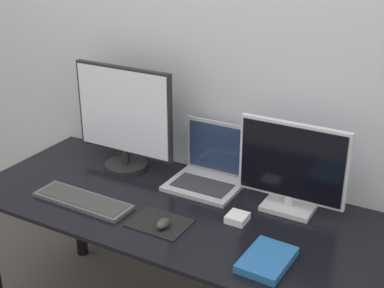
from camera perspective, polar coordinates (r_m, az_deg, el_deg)
wall_back at (r=2.40m, az=3.64°, el=9.38°), size 7.00×0.05×2.50m
desk at (r=2.31m, az=-1.60°, el=-9.28°), size 1.79×0.74×0.70m
monitor_left at (r=2.50m, az=-7.26°, el=2.79°), size 0.51×0.21×0.50m
monitor_right at (r=2.17m, az=10.58°, el=-2.50°), size 0.45×0.15×0.38m
laptop at (r=2.40m, az=1.92°, el=-2.74°), size 0.32×0.27×0.27m
keyboard at (r=2.31m, az=-11.57°, el=-5.93°), size 0.45×0.15×0.02m
mousepad at (r=2.13m, az=-3.45°, el=-8.43°), size 0.23×0.17×0.00m
mouse at (r=2.09m, az=-3.11°, el=-8.48°), size 0.04×0.07×0.04m
book at (r=1.92m, az=8.00°, el=-12.14°), size 0.16×0.23×0.03m
power_brick at (r=2.14m, az=4.86°, el=-7.86°), size 0.08×0.08×0.03m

